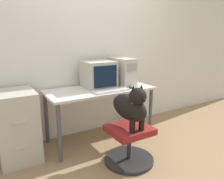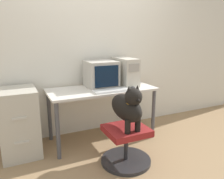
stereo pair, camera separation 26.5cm
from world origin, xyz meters
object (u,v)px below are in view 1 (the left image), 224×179
object	(u,v)px
crt_monitor	(99,74)
keyboard	(111,90)
dog	(131,106)
filing_cabinet	(17,126)
pc_tower	(122,71)
office_chair	(129,145)

from	to	relation	value
crt_monitor	keyboard	xyz separation A→B (m)	(0.02, -0.31, -0.17)
dog	filing_cabinet	size ratio (longest dim) A/B	0.69
keyboard	crt_monitor	bearing A→B (deg)	93.06
filing_cabinet	keyboard	bearing A→B (deg)	-13.33
pc_tower	crt_monitor	bearing A→B (deg)	174.32
keyboard	filing_cabinet	world-z (taller)	filing_cabinet
office_chair	dog	bearing A→B (deg)	-90.00
pc_tower	office_chair	world-z (taller)	pc_tower
pc_tower	dog	size ratio (longest dim) A/B	0.88
keyboard	filing_cabinet	size ratio (longest dim) A/B	0.58
keyboard	office_chair	bearing A→B (deg)	-94.77
pc_tower	office_chair	size ratio (longest dim) A/B	0.86
keyboard	filing_cabinet	bearing A→B (deg)	166.67
crt_monitor	keyboard	distance (m)	0.35
pc_tower	dog	bearing A→B (deg)	-116.75
crt_monitor	dog	world-z (taller)	crt_monitor
filing_cabinet	dog	bearing A→B (deg)	-34.92
filing_cabinet	crt_monitor	bearing A→B (deg)	2.28
crt_monitor	keyboard	size ratio (longest dim) A/B	0.85
pc_tower	office_chair	xyz separation A→B (m)	(-0.38, -0.75, -0.72)
dog	pc_tower	bearing A→B (deg)	63.25
crt_monitor	dog	size ratio (longest dim) A/B	0.72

